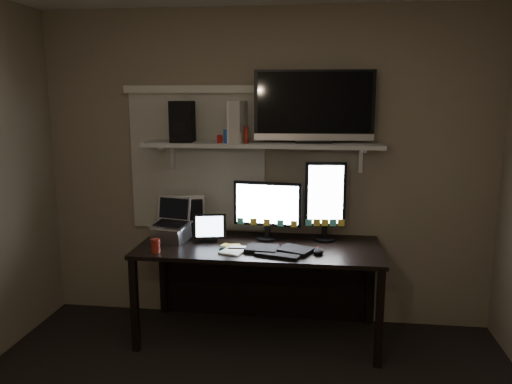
% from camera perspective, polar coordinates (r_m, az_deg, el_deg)
% --- Properties ---
extents(back_wall, '(3.60, 0.00, 3.60)m').
position_cam_1_polar(back_wall, '(4.00, 1.02, 2.60)').
color(back_wall, '#786A56').
rests_on(back_wall, floor).
extents(window_blinds, '(1.10, 0.02, 1.10)m').
position_cam_1_polar(window_blinds, '(4.07, -6.73, 3.40)').
color(window_blinds, beige).
rests_on(window_blinds, back_wall).
extents(desk, '(1.80, 0.75, 0.73)m').
position_cam_1_polar(desk, '(3.92, 0.58, -8.07)').
color(desk, black).
rests_on(desk, floor).
extents(wall_shelf, '(1.80, 0.35, 0.03)m').
position_cam_1_polar(wall_shelf, '(3.80, 0.74, 5.44)').
color(wall_shelf, '#B8B8B3').
rests_on(wall_shelf, back_wall).
extents(monitor_landscape, '(0.53, 0.11, 0.46)m').
position_cam_1_polar(monitor_landscape, '(3.84, 1.31, -2.11)').
color(monitor_landscape, black).
rests_on(monitor_landscape, desk).
extents(monitor_portrait, '(0.31, 0.09, 0.62)m').
position_cam_1_polar(monitor_portrait, '(3.84, 7.92, -1.02)').
color(monitor_portrait, black).
rests_on(monitor_portrait, desk).
extents(keyboard, '(0.51, 0.31, 0.03)m').
position_cam_1_polar(keyboard, '(3.60, 2.60, -6.60)').
color(keyboard, black).
rests_on(keyboard, desk).
extents(mouse, '(0.08, 0.11, 0.04)m').
position_cam_1_polar(mouse, '(3.57, 7.16, -6.72)').
color(mouse, black).
rests_on(mouse, desk).
extents(notepad, '(0.21, 0.25, 0.01)m').
position_cam_1_polar(notepad, '(3.61, -2.45, -6.68)').
color(notepad, white).
rests_on(notepad, desk).
extents(tablet, '(0.26, 0.15, 0.22)m').
position_cam_1_polar(tablet, '(3.83, -5.27, -4.10)').
color(tablet, black).
rests_on(tablet, desk).
extents(file_sorter, '(0.27, 0.18, 0.31)m').
position_cam_1_polar(file_sorter, '(4.05, -7.86, -2.65)').
color(file_sorter, black).
rests_on(file_sorter, desk).
extents(laptop, '(0.33, 0.29, 0.32)m').
position_cam_1_polar(laptop, '(3.88, -9.74, -3.24)').
color(laptop, silver).
rests_on(laptop, desk).
extents(cup, '(0.08, 0.08, 0.10)m').
position_cam_1_polar(cup, '(3.64, -11.42, -6.04)').
color(cup, maroon).
rests_on(cup, desk).
extents(sticky_notes, '(0.37, 0.30, 0.00)m').
position_cam_1_polar(sticky_notes, '(3.68, -4.11, -6.41)').
color(sticky_notes, gold).
rests_on(sticky_notes, desk).
extents(tv, '(0.90, 0.22, 0.54)m').
position_cam_1_polar(tv, '(3.79, 6.65, 9.65)').
color(tv, black).
rests_on(tv, wall_shelf).
extents(game_console, '(0.12, 0.27, 0.31)m').
position_cam_1_polar(game_console, '(3.82, -2.14, 8.02)').
color(game_console, beige).
rests_on(game_console, wall_shelf).
extents(speaker, '(0.19, 0.22, 0.31)m').
position_cam_1_polar(speaker, '(3.89, -8.41, 7.97)').
color(speaker, black).
rests_on(speaker, wall_shelf).
extents(bottles, '(0.24, 0.11, 0.15)m').
position_cam_1_polar(bottles, '(3.74, -2.68, 6.72)').
color(bottles, '#A50F0C').
rests_on(bottles, wall_shelf).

